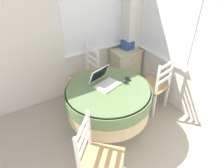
{
  "coord_description": "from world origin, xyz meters",
  "views": [
    {
      "loc": [
        -0.12,
        0.26,
        2.29
      ],
      "look_at": [
        1.12,
        2.26,
        0.67
      ],
      "focal_mm": 32.0,
      "sensor_mm": 36.0,
      "label": 1
    }
  ],
  "objects_px": {
    "cell_phone": "(128,79)",
    "dining_chair_near_back_window": "(86,76)",
    "computer_mouse": "(125,81)",
    "round_dining_table": "(108,99)",
    "dining_chair_camera_near": "(98,159)",
    "dining_chair_near_right_window": "(155,86)",
    "storage_box": "(127,45)",
    "corner_cabinet": "(125,66)",
    "laptop": "(105,81)"
  },
  "relations": [
    {
      "from": "dining_chair_camera_near",
      "to": "storage_box",
      "type": "bearing_deg",
      "value": 47.14
    },
    {
      "from": "computer_mouse",
      "to": "laptop",
      "type": "bearing_deg",
      "value": 156.28
    },
    {
      "from": "cell_phone",
      "to": "dining_chair_near_right_window",
      "type": "bearing_deg",
      "value": -1.7
    },
    {
      "from": "round_dining_table",
      "to": "dining_chair_near_back_window",
      "type": "bearing_deg",
      "value": 84.9
    },
    {
      "from": "computer_mouse",
      "to": "dining_chair_camera_near",
      "type": "bearing_deg",
      "value": -139.61
    },
    {
      "from": "dining_chair_camera_near",
      "to": "storage_box",
      "type": "height_order",
      "value": "dining_chair_camera_near"
    },
    {
      "from": "corner_cabinet",
      "to": "round_dining_table",
      "type": "bearing_deg",
      "value": -135.38
    },
    {
      "from": "cell_phone",
      "to": "dining_chair_near_back_window",
      "type": "bearing_deg",
      "value": 107.58
    },
    {
      "from": "cell_phone",
      "to": "dining_chair_near_back_window",
      "type": "xyz_separation_m",
      "value": [
        -0.27,
        0.84,
        -0.3
      ]
    },
    {
      "from": "dining_chair_near_back_window",
      "to": "corner_cabinet",
      "type": "distance_m",
      "value": 0.86
    },
    {
      "from": "corner_cabinet",
      "to": "computer_mouse",
      "type": "bearing_deg",
      "value": -126.06
    },
    {
      "from": "cell_phone",
      "to": "dining_chair_camera_near",
      "type": "distance_m",
      "value": 1.17
    },
    {
      "from": "computer_mouse",
      "to": "dining_chair_near_back_window",
      "type": "xyz_separation_m",
      "value": [
        -0.18,
        0.88,
        -0.32
      ]
    },
    {
      "from": "laptop",
      "to": "corner_cabinet",
      "type": "relative_size",
      "value": 0.56
    },
    {
      "from": "round_dining_table",
      "to": "corner_cabinet",
      "type": "distance_m",
      "value": 1.33
    },
    {
      "from": "dining_chair_near_back_window",
      "to": "cell_phone",
      "type": "bearing_deg",
      "value": -72.42
    },
    {
      "from": "dining_chair_near_right_window",
      "to": "round_dining_table",
      "type": "bearing_deg",
      "value": -178.89
    },
    {
      "from": "dining_chair_near_back_window",
      "to": "storage_box",
      "type": "xyz_separation_m",
      "value": [
        0.91,
        0.08,
        0.34
      ]
    },
    {
      "from": "round_dining_table",
      "to": "dining_chair_camera_near",
      "type": "bearing_deg",
      "value": -128.13
    },
    {
      "from": "storage_box",
      "to": "dining_chair_near_back_window",
      "type": "bearing_deg",
      "value": -174.96
    },
    {
      "from": "laptop",
      "to": "cell_phone",
      "type": "xyz_separation_m",
      "value": [
        0.34,
        -0.07,
        -0.04
      ]
    },
    {
      "from": "dining_chair_camera_near",
      "to": "round_dining_table",
      "type": "bearing_deg",
      "value": 51.87
    },
    {
      "from": "round_dining_table",
      "to": "laptop",
      "type": "height_order",
      "value": "laptop"
    },
    {
      "from": "dining_chair_near_back_window",
      "to": "dining_chair_near_right_window",
      "type": "distance_m",
      "value": 1.17
    },
    {
      "from": "dining_chair_near_back_window",
      "to": "corner_cabinet",
      "type": "xyz_separation_m",
      "value": [
        0.86,
        0.05,
        -0.09
      ]
    },
    {
      "from": "dining_chair_near_right_window",
      "to": "dining_chair_camera_near",
      "type": "bearing_deg",
      "value": -153.72
    },
    {
      "from": "dining_chair_near_right_window",
      "to": "corner_cabinet",
      "type": "height_order",
      "value": "dining_chair_near_right_window"
    },
    {
      "from": "dining_chair_near_right_window",
      "to": "storage_box",
      "type": "distance_m",
      "value": 1.0
    },
    {
      "from": "dining_chair_near_back_window",
      "to": "storage_box",
      "type": "height_order",
      "value": "dining_chair_near_back_window"
    },
    {
      "from": "dining_chair_near_right_window",
      "to": "storage_box",
      "type": "height_order",
      "value": "dining_chair_near_right_window"
    },
    {
      "from": "round_dining_table",
      "to": "dining_chair_camera_near",
      "type": "relative_size",
      "value": 1.24
    },
    {
      "from": "cell_phone",
      "to": "corner_cabinet",
      "type": "xyz_separation_m",
      "value": [
        0.59,
        0.89,
        -0.39
      ]
    },
    {
      "from": "cell_phone",
      "to": "storage_box",
      "type": "xyz_separation_m",
      "value": [
        0.64,
        0.92,
        0.04
      ]
    },
    {
      "from": "cell_phone",
      "to": "dining_chair_near_back_window",
      "type": "relative_size",
      "value": 0.12
    },
    {
      "from": "round_dining_table",
      "to": "storage_box",
      "type": "distance_m",
      "value": 1.39
    },
    {
      "from": "dining_chair_camera_near",
      "to": "storage_box",
      "type": "distance_m",
      "value": 2.26
    },
    {
      "from": "round_dining_table",
      "to": "corner_cabinet",
      "type": "bearing_deg",
      "value": 44.62
    },
    {
      "from": "dining_chair_near_right_window",
      "to": "storage_box",
      "type": "relative_size",
      "value": 4.95
    },
    {
      "from": "corner_cabinet",
      "to": "laptop",
      "type": "bearing_deg",
      "value": -138.74
    },
    {
      "from": "computer_mouse",
      "to": "cell_phone",
      "type": "height_order",
      "value": "computer_mouse"
    },
    {
      "from": "laptop",
      "to": "cell_phone",
      "type": "height_order",
      "value": "laptop"
    },
    {
      "from": "computer_mouse",
      "to": "storage_box",
      "type": "bearing_deg",
      "value": 52.99
    },
    {
      "from": "round_dining_table",
      "to": "storage_box",
      "type": "relative_size",
      "value": 6.16
    },
    {
      "from": "storage_box",
      "to": "laptop",
      "type": "bearing_deg",
      "value": -139.08
    },
    {
      "from": "laptop",
      "to": "dining_chair_near_right_window",
      "type": "distance_m",
      "value": 0.94
    },
    {
      "from": "cell_phone",
      "to": "dining_chair_near_right_window",
      "type": "xyz_separation_m",
      "value": [
        0.53,
        -0.02,
        -0.3
      ]
    },
    {
      "from": "computer_mouse",
      "to": "dining_chair_near_right_window",
      "type": "bearing_deg",
      "value": 2.05
    },
    {
      "from": "laptop",
      "to": "dining_chair_camera_near",
      "type": "xyz_separation_m",
      "value": [
        -0.54,
        -0.79,
        -0.34
      ]
    },
    {
      "from": "round_dining_table",
      "to": "computer_mouse",
      "type": "relative_size",
      "value": 11.47
    },
    {
      "from": "round_dining_table",
      "to": "laptop",
      "type": "relative_size",
      "value": 2.96
    }
  ]
}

